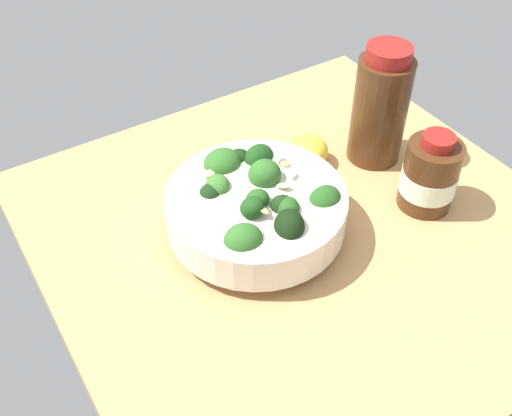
{
  "coord_description": "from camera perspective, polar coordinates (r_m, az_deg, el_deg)",
  "views": [
    {
      "loc": [
        41.61,
        -33.12,
        52.99
      ],
      "look_at": [
        -2.4,
        -5.43,
        4.0
      ],
      "focal_mm": 42.41,
      "sensor_mm": 36.0,
      "label": 1
    }
  ],
  "objects": [
    {
      "name": "ground_plane",
      "position": [
        0.76,
        4.42,
        -2.7
      ],
      "size": [
        61.36,
        61.36,
        3.51
      ],
      "primitive_type": "cube",
      "color": "tan"
    },
    {
      "name": "bowl_of_broccoli",
      "position": [
        0.71,
        0.02,
        0.09
      ],
      "size": [
        21.44,
        21.44,
        8.99
      ],
      "color": "silver",
      "rests_on": "ground_plane"
    },
    {
      "name": "lemon_wedge",
      "position": [
        0.83,
        4.78,
        5.27
      ],
      "size": [
        7.45,
        8.0,
        4.27
      ],
      "primitive_type": "ellipsoid",
      "rotation": [
        0.0,
        0.0,
        1.92
      ],
      "color": "yellow",
      "rests_on": "ground_plane"
    },
    {
      "name": "bottle_short",
      "position": [
        0.82,
        11.64,
        9.34
      ],
      "size": [
        7.3,
        7.3,
        16.8
      ],
      "color": "#472814",
      "rests_on": "ground_plane"
    },
    {
      "name": "bottle_tall",
      "position": [
        0.78,
        16.07,
        2.97
      ],
      "size": [
        6.98,
        6.98,
        10.63
      ],
      "color": "#472814",
      "rests_on": "ground_plane"
    }
  ]
}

